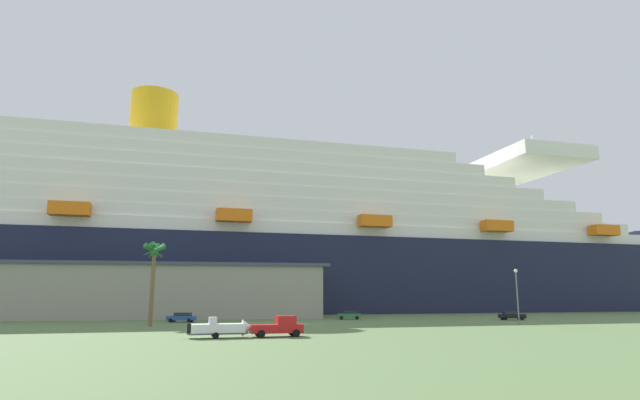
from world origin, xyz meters
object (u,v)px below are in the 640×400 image
parked_car_black_coupe (512,315)px  parked_car_green_wagon (349,315)px  cruise_ship (289,245)px  palm_tree (154,259)px  parked_car_blue_suv (182,317)px  street_lamp (517,288)px  small_boat_on_trailer (224,328)px  pickup_truck (279,327)px

parked_car_black_coupe → parked_car_green_wagon: bearing=165.9°
cruise_ship → parked_car_black_coupe: bearing=-52.6°
palm_tree → parked_car_blue_suv: bearing=74.5°
parked_car_green_wagon → parked_car_black_coupe: (28.45, -7.16, -0.00)m
palm_tree → parked_car_blue_suv: (3.22, 11.61, -8.73)m
cruise_ship → parked_car_green_wagon: cruise_ship is taller
cruise_ship → palm_tree: 63.19m
cruise_ship → street_lamp: bearing=-64.4°
parked_car_black_coupe → cruise_ship: bearing=127.4°
small_boat_on_trailer → street_lamp: bearing=22.7°
parked_car_green_wagon → parked_car_black_coupe: 29.33m
palm_tree → street_lamp: 55.02m
street_lamp → parked_car_green_wagon: bearing=135.7°
parked_car_green_wagon → parked_car_black_coupe: size_ratio=0.96×
pickup_truck → cruise_ship: bearing=83.7°
parked_car_blue_suv → cruise_ship: bearing=64.2°
palm_tree → parked_car_blue_suv: palm_tree is taller
street_lamp → parked_car_green_wagon: street_lamp is taller
parked_car_green_wagon → parked_car_blue_suv: 30.28m
street_lamp → parked_car_blue_suv: (-51.51, 15.52, -4.60)m
parked_car_green_wagon → parked_car_blue_suv: (-29.73, -5.74, 0.00)m
small_boat_on_trailer → parked_car_blue_suv: bearing=102.8°
small_boat_on_trailer → palm_tree: palm_tree is taller
street_lamp → pickup_truck: bearing=-155.2°
palm_tree → street_lamp: (54.73, -3.91, -4.13)m
cruise_ship → street_lamp: size_ratio=34.38×
parked_car_green_wagon → parked_car_blue_suv: bearing=-169.1°
cruise_ship → street_lamp: 68.99m
parked_car_green_wagon → parked_car_black_coupe: same height
cruise_ship → parked_car_blue_suv: cruise_ship is taller
parked_car_green_wagon → palm_tree: bearing=-152.2°
cruise_ship → small_boat_on_trailer: bearing=-100.3°
parked_car_blue_suv → parked_car_green_wagon: bearing=10.9°
pickup_truck → parked_car_green_wagon: (16.26, 38.88, -0.21)m
pickup_truck → parked_car_blue_suv: 35.77m
pickup_truck → street_lamp: street_lamp is taller
cruise_ship → street_lamp: cruise_ship is taller
cruise_ship → parked_car_black_coupe: 61.66m
pickup_truck → parked_car_blue_suv: bearing=112.1°
cruise_ship → parked_car_green_wagon: (7.59, -39.96, -16.80)m
cruise_ship → parked_car_green_wagon: 44.01m
parked_car_blue_suv → parked_car_black_coupe: size_ratio=1.02×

